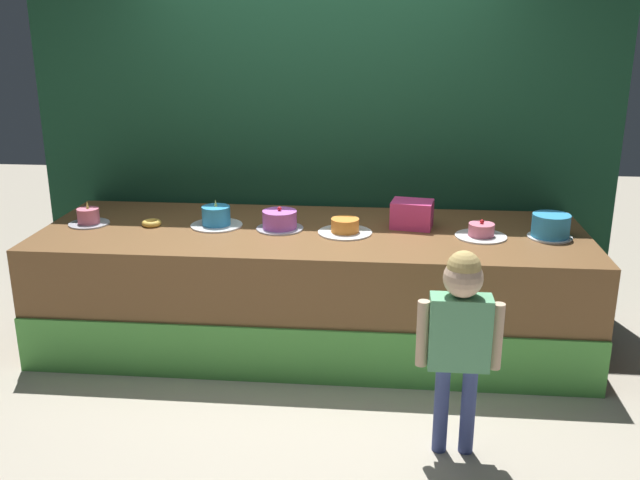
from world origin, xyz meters
TOP-DOWN VIEW (x-y plane):
  - ground_plane at (0.00, 0.00)m, footprint 12.00×12.00m
  - stage_platform at (0.00, 0.58)m, footprint 3.47×1.20m
  - curtain_backdrop at (0.00, 1.28)m, footprint 4.11×0.08m
  - child_figure at (0.83, -0.61)m, footprint 0.41×0.19m
  - pink_box at (0.63, 0.71)m, footprint 0.29×0.24m
  - donut at (-1.05, 0.58)m, footprint 0.13×0.13m
  - cake_far_left at (-1.47, 0.57)m, footprint 0.26×0.26m
  - cake_left at (-0.63, 0.62)m, footprint 0.34×0.34m
  - cake_center_left at (-0.21, 0.58)m, footprint 0.30×0.30m
  - cake_center_right at (0.21, 0.54)m, footprint 0.34×0.34m
  - cake_right at (1.05, 0.53)m, footprint 0.32×0.32m
  - cake_far_right at (1.47, 0.56)m, footprint 0.27×0.27m

SIDE VIEW (x-z plane):
  - ground_plane at x=0.00m, z-range 0.00..0.00m
  - stage_platform at x=0.00m, z-range 0.00..0.77m
  - child_figure at x=0.83m, z-range 0.15..1.21m
  - donut at x=-1.05m, z-range 0.77..0.81m
  - cake_right at x=1.05m, z-range 0.75..0.86m
  - cake_center_right at x=0.21m, z-range 0.76..0.86m
  - cake_far_left at x=-1.47m, z-range 0.74..0.90m
  - cake_left at x=-0.63m, z-range 0.74..0.92m
  - cake_center_left at x=-0.21m, z-range 0.75..0.90m
  - cake_far_right at x=1.47m, z-range 0.77..0.92m
  - pink_box at x=0.63m, z-range 0.77..0.95m
  - curtain_backdrop at x=0.00m, z-range 0.00..2.64m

